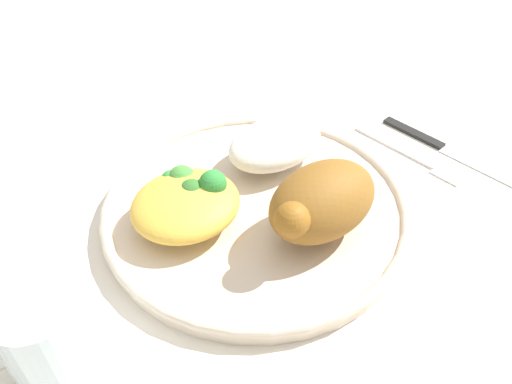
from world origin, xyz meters
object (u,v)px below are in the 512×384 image
Objects in this scene: water_glass at (47,339)px; napkin at (8,295)px; fork at (413,156)px; knife at (442,146)px; plate at (256,207)px; mac_cheese_with_broccoli at (187,201)px; rice_pile at (275,143)px; roasted_chicken at (321,202)px.

napkin is at bearing -84.15° from water_glass.
knife is (-0.04, 0.01, 0.00)m from fork.
knife is at bearing 179.31° from water_glass.
water_glass is at bearing 10.41° from plate.
napkin is at bearing -11.82° from knife.
mac_cheese_with_broccoli is 0.17m from water_glass.
mac_cheese_with_broccoli reaches higher than plate.
fork is 0.04m from knife.
fork is at bearing -12.59° from knife.
water_glass is 0.10m from napkin.
knife is at bearing 155.16° from rice_pile.
plate is 0.08m from rice_pile.
fork is at bearing -179.50° from water_glass.
water_glass is (0.27, 0.08, -0.00)m from rice_pile.
roasted_chicken is at bearing 9.31° from fork.
rice_pile is (-0.06, -0.04, 0.03)m from plate.
rice_pile is 1.38× the size of water_glass.
rice_pile is 0.81× the size of napkin.
rice_pile is 1.07× the size of mac_cheese_with_broccoli.
rice_pile is at bearing -108.95° from roasted_chicken.
knife is at bearing 167.41° from fork.
roasted_chicken reaches higher than plate.
mac_cheese_with_broccoli is at bearing 169.42° from napkin.
napkin is (0.25, -0.12, -0.05)m from roasted_chicken.
knife reaches higher than fork.
water_glass reaches higher than knife.
knife is at bearing 168.18° from napkin.
knife is 0.48m from napkin.
water_glass reaches higher than rice_pile.
mac_cheese_with_broccoli is at bearing -12.47° from fork.
rice_pile is 0.57× the size of knife.
knife is (-0.18, 0.08, -0.04)m from rice_pile.
mac_cheese_with_broccoli is at bearing -158.15° from water_glass.
roasted_chicken reaches higher than napkin.
knife is 2.41× the size of water_glass.
roasted_chicken is (-0.02, 0.07, 0.04)m from plate.
knife is 1.42× the size of napkin.
napkin is (0.16, -0.03, -0.04)m from mac_cheese_with_broccoli.
fork is at bearing 152.00° from rice_pile.
fork is (-0.14, 0.08, -0.04)m from rice_pile.
roasted_chicken reaches higher than water_glass.
fork is 0.44m from napkin.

